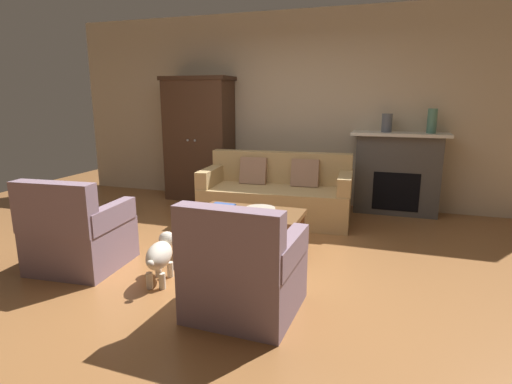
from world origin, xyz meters
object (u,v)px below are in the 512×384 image
mantel_vase_slate (387,123)px  armchair_near_right (243,273)px  mantel_vase_jade (432,121)px  couch (276,196)px  coffee_table (249,217)px  dog (160,255)px  armchair_near_left (78,236)px  book_stack (223,207)px  fireplace (397,173)px  fruit_bowl (260,210)px  armoire (199,139)px

mantel_vase_slate → armchair_near_right: (-0.87, -3.24, -0.93)m
mantel_vase_slate → mantel_vase_jade: mantel_vase_jade is taller
couch → mantel_vase_slate: 1.79m
mantel_vase_jade → mantel_vase_slate: bearing=180.0°
coffee_table → dog: 1.09m
coffee_table → armchair_near_right: size_ratio=1.25×
couch → armchair_near_left: 2.52m
coffee_table → book_stack: book_stack is taller
fireplace → armchair_near_right: (-1.05, -3.26, -0.25)m
fruit_bowl → armchair_near_left: bearing=-147.2°
armoire → mantel_vase_jade: bearing=1.0°
fruit_bowl → armchair_near_right: size_ratio=0.35×
armchair_near_left → fruit_bowl: bearing=32.8°
fruit_bowl → mantel_vase_jade: 2.75m
fruit_bowl → armchair_near_right: (0.28, -1.26, -0.13)m
fruit_bowl → mantel_vase_jade: (1.70, 1.99, 0.83)m
mantel_vase_slate → mantel_vase_jade: (0.56, 0.00, 0.04)m
book_stack → armchair_near_left: size_ratio=0.30×
fireplace → fruit_bowl: (-1.32, -2.01, -0.12)m
book_stack → mantel_vase_jade: (2.11, 2.01, 0.83)m
mantel_vase_jade → armchair_near_left: (-3.19, -2.95, -0.96)m
book_stack → mantel_vase_jade: mantel_vase_jade is taller
couch → coffee_table: bearing=-88.0°
fireplace → armchair_near_right: 3.44m
armchair_near_left → armchair_near_right: size_ratio=1.00×
fireplace → couch: (-1.49, -0.82, -0.25)m
couch → coffee_table: 1.19m
armchair_near_left → fireplace: bearing=46.5°
couch → mantel_vase_jade: mantel_vase_jade is taller
armoire → mantel_vase_slate: (2.77, 0.06, 0.30)m
armchair_near_left → dog: armchair_near_left is taller
fireplace → couch: fireplace is taller
mantel_vase_slate → dog: mantel_vase_slate is taller
book_stack → armchair_near_left: (-1.08, -0.94, -0.13)m
coffee_table → dog: coffee_table is taller
fruit_bowl → armchair_near_left: armchair_near_left is taller
fruit_bowl → fireplace: bearing=56.6°
mantel_vase_slate → book_stack: bearing=-127.6°
armoire → mantel_vase_slate: bearing=1.2°
book_stack → mantel_vase_slate: size_ratio=1.07×
book_stack → armchair_near_left: bearing=-139.2°
coffee_table → couch: bearing=92.0°
armchair_near_right → coffee_table: bearing=107.6°
armoire → armchair_near_left: size_ratio=2.14×
mantel_vase_jade → armchair_near_right: (-1.43, -3.24, -0.96)m
armchair_near_left → coffee_table: bearing=35.1°
coffee_table → armchair_near_right: 1.32m
fireplace → mantel_vase_jade: 0.81m
mantel_vase_slate → armchair_near_right: mantel_vase_slate is taller
mantel_vase_jade → armchair_near_right: size_ratio=0.36×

